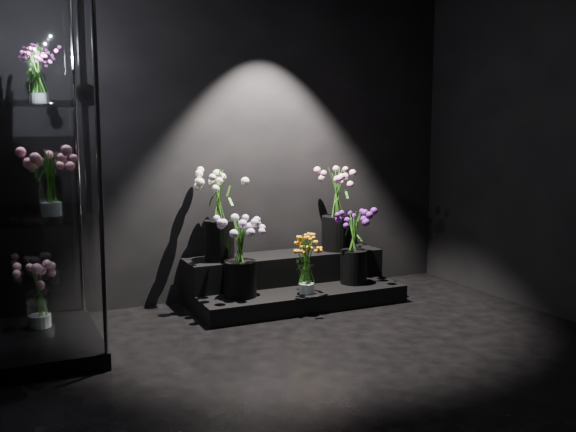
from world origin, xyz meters
TOP-DOWN VIEW (x-y plane):
  - floor at (0.00, 0.00)m, footprint 4.00×4.00m
  - wall_back at (0.00, 2.00)m, footprint 4.00×0.00m
  - display_riser at (0.32, 1.66)m, footprint 1.73×0.77m
  - display_case at (-1.66, 1.21)m, footprint 0.64×1.07m
  - bouquet_orange_bells at (0.30, 1.31)m, footprint 0.27×0.27m
  - bouquet_lilac at (-0.21, 1.45)m, footprint 0.39×0.39m
  - bouquet_purple at (0.81, 1.45)m, footprint 0.38×0.38m
  - bouquet_cream_roses at (-0.28, 1.75)m, footprint 0.41×0.41m
  - bouquet_pink_roses at (0.80, 1.72)m, footprint 0.35×0.35m
  - bouquet_case_pink at (-1.60, 1.03)m, footprint 0.35×0.35m
  - bouquet_case_magenta at (-1.62, 1.39)m, footprint 0.24×0.24m
  - bouquet_case_base_pink at (-1.69, 1.40)m, footprint 0.40×0.40m

SIDE VIEW (x-z plane):
  - floor at x=0.00m, z-range 0.00..0.00m
  - display_riser at x=0.32m, z-range -0.03..0.35m
  - bouquet_case_base_pink at x=-1.69m, z-range 0.12..0.58m
  - bouquet_orange_bells at x=0.30m, z-range 0.15..0.62m
  - bouquet_lilac at x=-0.21m, z-range 0.18..0.78m
  - bouquet_purple at x=0.81m, z-range 0.18..0.80m
  - bouquet_pink_roses at x=0.80m, z-range 0.42..1.15m
  - bouquet_cream_roses at x=-0.28m, z-range 0.45..1.20m
  - bouquet_case_pink at x=-1.60m, z-range 0.93..1.34m
  - display_case at x=-1.66m, z-range 0.00..2.35m
  - wall_back at x=0.00m, z-range -0.60..3.40m
  - bouquet_case_magenta at x=-1.62m, z-range 1.62..1.97m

